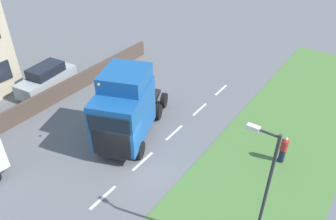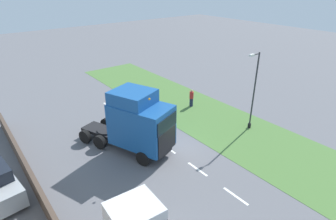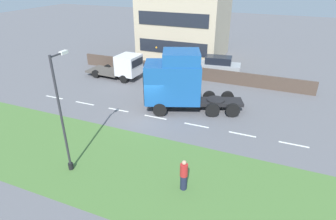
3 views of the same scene
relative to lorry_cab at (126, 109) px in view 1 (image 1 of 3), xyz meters
name	(u,v)px [view 1 (image 1 of 3)]	position (x,y,z in m)	size (l,w,h in m)	color
ground_plane	(135,168)	(-1.88, 1.65, -2.34)	(120.00, 120.00, 0.00)	slate
lane_markings	(143,161)	(-1.88, 0.95, -2.34)	(0.16, 21.00, 0.00)	white
boundary_wall	(31,107)	(7.12, 1.65, -1.72)	(0.25, 24.00, 1.25)	#4C3D33
lorry_cab	(126,109)	(0.00, 0.00, 0.00)	(4.94, 7.69, 4.78)	black
parked_car	(47,79)	(8.87, -1.08, -1.34)	(2.30, 4.85, 2.05)	#9EA3A8
lamp_post	(260,204)	(-9.08, 2.69, 0.72)	(1.25, 0.26, 6.41)	black
pedestrian	(283,150)	(-8.29, -3.55, -1.49)	(0.39, 0.39, 1.73)	#1E233D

